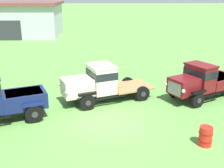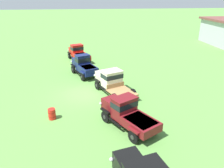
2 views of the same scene
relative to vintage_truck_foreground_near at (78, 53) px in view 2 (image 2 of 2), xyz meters
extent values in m
plane|color=#5B9342|center=(11.10, 0.53, -1.01)|extent=(240.00, 240.00, 0.00)
cylinder|color=black|center=(-1.00, -1.29, -0.63)|extent=(0.79, 0.45, 0.77)
cylinder|color=#2D2D2D|center=(-0.96, -1.39, -0.63)|extent=(0.26, 0.12, 0.27)
cylinder|color=black|center=(-1.60, 0.30, -0.63)|extent=(0.79, 0.45, 0.77)
cylinder|color=#2D2D2D|center=(-1.64, 0.40, -0.63)|extent=(0.26, 0.12, 0.27)
cylinder|color=black|center=(1.96, -0.16, -0.63)|extent=(0.79, 0.45, 0.77)
cylinder|color=#2D2D2D|center=(2.00, -0.26, -0.63)|extent=(0.26, 0.12, 0.27)
cylinder|color=black|center=(1.35, 1.43, -0.63)|extent=(0.79, 0.45, 0.77)
cylinder|color=#2D2D2D|center=(1.32, 1.53, -0.63)|extent=(0.26, 0.12, 0.27)
cube|color=black|center=(0.17, 0.07, -0.55)|extent=(4.60, 2.50, 0.12)
cube|color=red|center=(-1.50, -0.57, -0.04)|extent=(1.72, 1.61, 0.90)
cube|color=silver|center=(-2.12, -0.81, -0.08)|extent=(0.39, 0.89, 0.67)
sphere|color=silver|center=(-1.90, -1.41, -0.01)|extent=(0.20, 0.20, 0.20)
sphere|color=silver|center=(-2.35, -0.22, -0.01)|extent=(0.20, 0.20, 0.20)
cube|color=black|center=(-1.00, -1.29, -0.19)|extent=(0.90, 0.50, 0.12)
cube|color=black|center=(-1.60, 0.30, -0.19)|extent=(0.90, 0.50, 0.12)
cube|color=red|center=(-0.37, -0.14, 0.25)|extent=(1.49, 1.76, 1.47)
cube|color=black|center=(-0.37, -0.14, 0.58)|extent=(1.54, 1.81, 0.41)
cube|color=red|center=(-0.37, -0.14, 1.02)|extent=(1.61, 1.86, 0.08)
cube|color=black|center=(0.02, -0.88, -0.57)|extent=(1.39, 0.64, 0.05)
cube|color=black|center=(-0.57, 0.67, -0.57)|extent=(1.39, 0.64, 0.05)
cube|color=red|center=(1.30, 0.50, -0.19)|extent=(2.94, 2.37, 0.59)
cube|color=black|center=(1.30, 0.50, 0.08)|extent=(2.47, 2.00, 0.06)
cube|color=red|center=(1.96, -0.16, -0.19)|extent=(0.87, 0.49, 0.12)
cube|color=red|center=(1.35, 1.43, -0.19)|extent=(0.87, 0.49, 0.12)
cylinder|color=black|center=(5.22, -0.54, -0.58)|extent=(0.87, 0.51, 0.86)
cylinder|color=#2D2D2D|center=(5.26, -0.64, -0.58)|extent=(0.29, 0.14, 0.30)
cylinder|color=black|center=(4.60, 0.97, -0.58)|extent=(0.87, 0.51, 0.86)
cylinder|color=#2D2D2D|center=(4.56, 1.07, -0.58)|extent=(0.29, 0.14, 0.30)
cylinder|color=black|center=(7.78, 0.51, -0.58)|extent=(0.87, 0.51, 0.86)
cylinder|color=#2D2D2D|center=(7.83, 0.41, -0.58)|extent=(0.29, 0.14, 0.30)
cylinder|color=black|center=(7.17, 2.02, -0.58)|extent=(0.87, 0.51, 0.86)
cylinder|color=#2D2D2D|center=(7.12, 2.12, -0.58)|extent=(0.29, 0.14, 0.30)
cube|color=black|center=(6.06, 0.69, -0.50)|extent=(4.14, 2.39, 0.12)
cube|color=#141E51|center=(4.70, 0.13, 0.05)|extent=(1.83, 1.63, 0.98)
cube|color=silver|center=(4.03, -0.15, 0.00)|extent=(0.40, 0.85, 0.74)
sphere|color=silver|center=(4.25, -0.72, 0.08)|extent=(0.20, 0.20, 0.20)
sphere|color=silver|center=(3.78, 0.41, 0.08)|extent=(0.20, 0.20, 0.20)
cube|color=black|center=(5.22, -0.54, -0.10)|extent=(0.99, 0.56, 0.12)
cube|color=black|center=(4.60, 0.97, -0.10)|extent=(0.99, 0.56, 0.12)
cube|color=#141E51|center=(5.83, 0.59, 0.37)|extent=(1.41, 1.68, 1.61)
cube|color=black|center=(5.83, 0.59, 0.73)|extent=(1.46, 1.73, 0.45)
cube|color=#141E51|center=(5.83, 0.59, 1.21)|extent=(1.53, 1.78, 0.08)
cube|color=black|center=(6.22, -0.11, -0.52)|extent=(1.27, 0.63, 0.05)
cube|color=black|center=(5.62, 1.37, -0.52)|extent=(1.27, 0.63, 0.05)
cube|color=#141E51|center=(7.20, 1.15, -0.07)|extent=(2.43, 2.15, 0.75)
cube|color=black|center=(7.20, 1.15, 0.28)|extent=(2.04, 1.81, 0.06)
cube|color=#141E51|center=(7.78, 0.51, -0.10)|extent=(0.95, 0.54, 0.12)
cube|color=#141E51|center=(7.17, 2.02, -0.10)|extent=(0.95, 0.54, 0.12)
cylinder|color=black|center=(10.19, 1.88, -0.59)|extent=(0.84, 0.48, 0.84)
cylinder|color=#2D2D2D|center=(10.23, 1.78, -0.59)|extent=(0.28, 0.14, 0.29)
cylinder|color=black|center=(9.48, 3.61, -0.59)|extent=(0.84, 0.48, 0.84)
cylinder|color=#2D2D2D|center=(9.45, 3.71, -0.59)|extent=(0.28, 0.14, 0.29)
cylinder|color=black|center=(13.20, 3.10, -0.59)|extent=(0.84, 0.48, 0.84)
cylinder|color=#2D2D2D|center=(13.24, 3.01, -0.59)|extent=(0.28, 0.14, 0.29)
cylinder|color=black|center=(12.49, 4.84, -0.59)|extent=(0.84, 0.48, 0.84)
cylinder|color=#2D2D2D|center=(12.45, 4.94, -0.59)|extent=(0.28, 0.14, 0.29)
cube|color=black|center=(11.23, 3.31, -0.51)|extent=(4.72, 2.72, 0.12)
cube|color=beige|center=(9.62, 2.65, 0.01)|extent=(1.97, 1.82, 0.92)
cube|color=silver|center=(8.91, 2.37, -0.04)|extent=(0.45, 0.98, 0.69)
sphere|color=silver|center=(9.16, 1.71, 0.03)|extent=(0.20, 0.20, 0.20)
sphere|color=silver|center=(8.63, 3.01, 0.03)|extent=(0.20, 0.20, 0.20)
cube|color=black|center=(10.19, 1.88, -0.13)|extent=(0.97, 0.55, 0.12)
cube|color=black|center=(9.48, 3.61, -0.13)|extent=(0.97, 0.55, 0.12)
cube|color=beige|center=(10.91, 3.18, 0.27)|extent=(1.74, 1.98, 1.44)
cube|color=black|center=(10.91, 3.18, 0.59)|extent=(1.80, 2.04, 0.40)
cube|color=beige|center=(10.91, 3.18, 1.02)|extent=(1.88, 2.10, 0.08)
cube|color=black|center=(11.37, 2.38, -0.53)|extent=(1.61, 0.77, 0.05)
cube|color=black|center=(10.67, 4.08, -0.53)|extent=(1.61, 0.77, 0.05)
cube|color=#9E7547|center=(12.53, 3.84, -0.40)|extent=(2.84, 2.64, 0.10)
cube|color=#9E7547|center=(11.50, 3.42, -0.17)|extent=(0.75, 1.68, 0.44)
cylinder|color=black|center=(16.00, 2.04, -0.60)|extent=(0.79, 0.53, 0.83)
cylinder|color=#2D2D2D|center=(16.05, 1.97, -0.60)|extent=(0.27, 0.17, 0.29)
cylinder|color=black|center=(15.13, 3.60, -0.60)|extent=(0.79, 0.53, 0.83)
cylinder|color=#2D2D2D|center=(15.09, 3.68, -0.60)|extent=(0.27, 0.17, 0.29)
cylinder|color=black|center=(18.56, 3.48, -0.60)|extent=(0.79, 0.53, 0.83)
cylinder|color=#2D2D2D|center=(18.60, 3.41, -0.60)|extent=(0.27, 0.17, 0.29)
cylinder|color=black|center=(17.69, 5.04, -0.60)|extent=(0.79, 0.53, 0.83)
cylinder|color=#2D2D2D|center=(17.64, 5.11, -0.60)|extent=(0.27, 0.17, 0.29)
cube|color=black|center=(16.79, 3.51, -0.52)|extent=(4.20, 2.94, 0.12)
cube|color=maroon|center=(15.38, 2.72, -0.01)|extent=(1.83, 1.77, 0.89)
cube|color=silver|center=(14.80, 2.39, -0.06)|extent=(0.53, 0.89, 0.67)
sphere|color=silver|center=(15.12, 1.80, 0.01)|extent=(0.20, 0.20, 0.20)
sphere|color=silver|center=(14.46, 2.97, 0.01)|extent=(0.20, 0.20, 0.20)
cube|color=black|center=(16.00, 2.04, -0.14)|extent=(0.93, 0.64, 0.12)
cube|color=black|center=(15.13, 3.60, -0.14)|extent=(0.93, 0.64, 0.12)
cube|color=maroon|center=(16.42, 3.30, 0.25)|extent=(1.63, 1.85, 1.41)
cube|color=black|center=(16.42, 3.30, 0.57)|extent=(1.68, 1.90, 0.40)
cube|color=maroon|center=(16.42, 3.30, 0.99)|extent=(1.75, 1.96, 0.08)
cube|color=black|center=(16.93, 2.59, -0.54)|extent=(1.27, 0.79, 0.05)
cube|color=black|center=(16.08, 4.11, -0.54)|extent=(1.27, 0.79, 0.05)
cube|color=maroon|center=(17.83, 4.09, -0.18)|extent=(2.77, 2.54, 0.56)
cube|color=black|center=(17.83, 4.09, 0.07)|extent=(2.33, 2.14, 0.06)
cube|color=maroon|center=(18.56, 3.48, -0.14)|extent=(0.89, 0.62, 0.12)
cube|color=maroon|center=(17.69, 5.04, -0.14)|extent=(0.89, 0.62, 0.12)
cube|color=black|center=(21.63, 2.64, 0.02)|extent=(1.82, 1.55, 0.96)
cube|color=silver|center=(20.89, 2.47, -0.02)|extent=(0.28, 0.95, 0.72)
sphere|color=silver|center=(21.03, 1.83, 0.05)|extent=(0.20, 0.20, 0.20)
sphere|color=silver|center=(20.73, 3.11, 0.05)|extent=(0.20, 0.20, 0.20)
cube|color=black|center=(21.66, 3.55, -0.13)|extent=(0.98, 0.41, 0.12)
cube|color=black|center=(22.92, 2.94, 1.19)|extent=(1.51, 1.84, 0.08)
cylinder|color=red|center=(15.09, -1.73, -0.61)|extent=(0.52, 0.52, 0.81)
cylinder|color=maroon|center=(15.09, -1.73, -0.44)|extent=(0.55, 0.55, 0.03)
cylinder|color=maroon|center=(15.09, -1.73, -0.77)|extent=(0.55, 0.55, 0.03)
camera|label=1|loc=(11.09, -11.56, 4.95)|focal=45.00mm
camera|label=2|loc=(29.25, 0.78, 7.40)|focal=35.00mm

